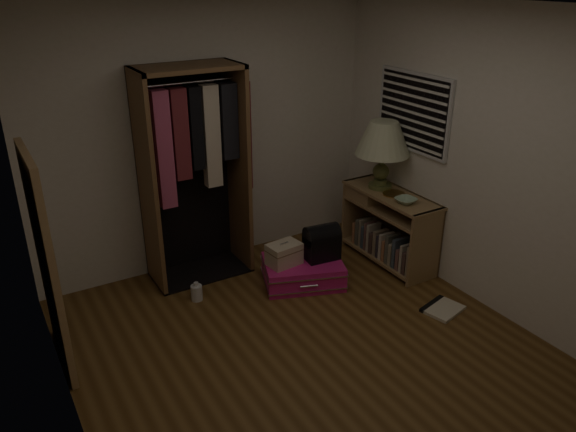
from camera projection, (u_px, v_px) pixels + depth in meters
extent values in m
plane|color=#563818|center=(317.00, 359.00, 4.42)|extent=(4.00, 4.00, 0.00)
cube|color=silver|center=(207.00, 138.00, 5.46)|extent=(3.50, 0.02, 2.60)
cube|color=silver|center=(494.00, 165.00, 4.71)|extent=(0.02, 4.00, 2.60)
cube|color=silver|center=(55.00, 270.00, 3.07)|extent=(0.02, 4.00, 2.60)
cube|color=white|center=(326.00, 7.00, 3.36)|extent=(3.50, 4.00, 0.01)
cube|color=silver|center=(413.00, 112.00, 5.38)|extent=(0.03, 0.96, 0.76)
cube|color=black|center=(413.00, 112.00, 5.38)|extent=(0.03, 0.90, 0.70)
cube|color=white|center=(409.00, 144.00, 5.50)|extent=(0.01, 0.88, 0.02)
cube|color=white|center=(410.00, 136.00, 5.47)|extent=(0.01, 0.88, 0.02)
cube|color=white|center=(411.00, 128.00, 5.44)|extent=(0.01, 0.88, 0.02)
cube|color=white|center=(411.00, 120.00, 5.40)|extent=(0.01, 0.88, 0.02)
cube|color=white|center=(412.00, 112.00, 5.37)|extent=(0.01, 0.88, 0.02)
cube|color=white|center=(413.00, 104.00, 5.34)|extent=(0.01, 0.88, 0.02)
cube|color=white|center=(413.00, 96.00, 5.31)|extent=(0.01, 0.88, 0.02)
cube|color=white|center=(414.00, 88.00, 5.28)|extent=(0.01, 0.88, 0.02)
cube|color=white|center=(415.00, 79.00, 5.25)|extent=(0.01, 0.88, 0.02)
cube|color=olive|center=(426.00, 248.00, 5.35)|extent=(0.40, 0.03, 0.75)
cube|color=olive|center=(358.00, 210.00, 6.19)|extent=(0.40, 0.03, 0.75)
cube|color=olive|center=(387.00, 254.00, 5.90)|extent=(0.40, 1.04, 0.03)
cube|color=olive|center=(390.00, 210.00, 5.69)|extent=(0.40, 1.04, 0.03)
cube|color=olive|center=(392.00, 195.00, 5.62)|extent=(0.42, 1.12, 0.03)
cube|color=brown|center=(403.00, 223.00, 5.86)|extent=(0.02, 1.10, 0.75)
cube|color=olive|center=(370.00, 193.00, 5.91)|extent=(0.36, 0.38, 0.13)
cube|color=gray|center=(414.00, 260.00, 5.42)|extent=(0.19, 0.03, 0.32)
cube|color=#4C3833|center=(410.00, 262.00, 5.47)|extent=(0.19, 0.05, 0.23)
cube|color=#B7AD99|center=(407.00, 257.00, 5.50)|extent=(0.19, 0.03, 0.29)
cube|color=brown|center=(403.00, 259.00, 5.54)|extent=(0.16, 0.04, 0.22)
cube|color=#3F4C59|center=(401.00, 252.00, 5.58)|extent=(0.22, 0.04, 0.31)
cube|color=gray|center=(397.00, 253.00, 5.64)|extent=(0.20, 0.04, 0.23)
cube|color=#59594C|center=(392.00, 248.00, 5.65)|extent=(0.16, 0.04, 0.31)
cube|color=#B2724C|center=(388.00, 250.00, 5.71)|extent=(0.15, 0.04, 0.23)
cube|color=beige|center=(386.00, 246.00, 5.74)|extent=(0.18, 0.04, 0.28)
cube|color=#332D38|center=(384.00, 245.00, 5.79)|extent=(0.18, 0.03, 0.24)
cube|color=gray|center=(380.00, 242.00, 5.82)|extent=(0.18, 0.05, 0.27)
cube|color=#4C3833|center=(376.00, 242.00, 5.87)|extent=(0.17, 0.05, 0.23)
cube|color=#B7AD99|center=(373.00, 237.00, 5.89)|extent=(0.17, 0.04, 0.30)
cube|color=brown|center=(370.00, 235.00, 5.93)|extent=(0.16, 0.03, 0.31)
cube|color=#3F4C59|center=(370.00, 236.00, 5.99)|extent=(0.21, 0.04, 0.25)
cube|color=gray|center=(367.00, 232.00, 6.01)|extent=(0.21, 0.03, 0.31)
cube|color=#59594C|center=(362.00, 231.00, 6.04)|extent=(0.16, 0.05, 0.29)
cube|color=#B2724C|center=(361.00, 231.00, 6.11)|extent=(0.21, 0.04, 0.24)
cube|color=brown|center=(147.00, 186.00, 5.04)|extent=(0.04, 0.50, 2.05)
cube|color=brown|center=(238.00, 169.00, 5.47)|extent=(0.04, 0.50, 2.05)
cube|color=brown|center=(187.00, 67.00, 4.85)|extent=(0.95, 0.50, 0.04)
cube|color=black|center=(185.00, 170.00, 5.44)|extent=(0.95, 0.02, 2.05)
cube|color=black|center=(201.00, 271.00, 5.66)|extent=(0.95, 0.50, 0.02)
cylinder|color=silver|center=(188.00, 83.00, 4.90)|extent=(0.87, 0.02, 0.02)
cube|color=#BF4C72|center=(163.00, 150.00, 4.98)|extent=(0.14, 0.13, 1.07)
cube|color=maroon|center=(180.00, 134.00, 5.01)|extent=(0.14, 0.12, 0.83)
cube|color=black|center=(195.00, 128.00, 5.06)|extent=(0.11, 0.12, 0.76)
cube|color=beige|center=(211.00, 137.00, 5.17)|extent=(0.15, 0.11, 0.96)
cube|color=black|center=(227.00, 121.00, 5.20)|extent=(0.15, 0.15, 0.71)
cube|color=#590F19|center=(243.00, 136.00, 5.34)|extent=(0.12, 0.13, 1.04)
cube|color=#9F794D|center=(47.00, 264.00, 4.06)|extent=(0.05, 0.80, 1.70)
cube|color=silver|center=(51.00, 263.00, 4.08)|extent=(0.01, 0.68, 1.58)
cube|color=#C9186E|center=(303.00, 272.00, 5.44)|extent=(0.88, 0.75, 0.23)
cube|color=silver|center=(303.00, 277.00, 5.47)|extent=(0.91, 0.78, 0.01)
cube|color=silver|center=(303.00, 266.00, 5.42)|extent=(0.91, 0.78, 0.01)
cylinder|color=silver|center=(309.00, 286.00, 5.20)|extent=(0.17, 0.08, 0.02)
cube|color=#C0AF93|center=(284.00, 254.00, 5.30)|extent=(0.33, 0.25, 0.21)
cube|color=brown|center=(284.00, 250.00, 5.29)|extent=(0.34, 0.25, 0.01)
cylinder|color=silver|center=(284.00, 243.00, 5.26)|extent=(0.09, 0.02, 0.01)
cube|color=black|center=(322.00, 247.00, 5.40)|extent=(0.35, 0.25, 0.25)
cylinder|color=black|center=(322.00, 235.00, 5.35)|extent=(0.35, 0.25, 0.21)
cylinder|color=#4E562A|center=(380.00, 186.00, 5.76)|extent=(0.30, 0.30, 0.04)
cylinder|color=#4E562A|center=(380.00, 182.00, 5.74)|extent=(0.18, 0.18, 0.05)
sphere|color=#4E562A|center=(381.00, 172.00, 5.70)|extent=(0.22, 0.22, 0.17)
cylinder|color=#4E562A|center=(382.00, 159.00, 5.64)|extent=(0.08, 0.08, 0.10)
cone|color=beige|center=(383.00, 138.00, 5.55)|extent=(0.71, 0.71, 0.34)
cone|color=silver|center=(383.00, 138.00, 5.55)|extent=(0.63, 0.63, 0.32)
cylinder|color=#A37E3E|center=(394.00, 194.00, 5.59)|extent=(0.30, 0.30, 0.01)
imported|color=#A2BF9F|center=(406.00, 201.00, 5.38)|extent=(0.22, 0.22, 0.05)
cylinder|color=silver|center=(197.00, 293.00, 5.17)|extent=(0.13, 0.13, 0.15)
cylinder|color=silver|center=(196.00, 284.00, 5.13)|extent=(0.05, 0.05, 0.03)
cube|color=beige|center=(443.00, 309.00, 5.03)|extent=(0.40, 0.35, 0.03)
cube|color=black|center=(432.00, 304.00, 5.11)|extent=(0.34, 0.13, 0.03)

